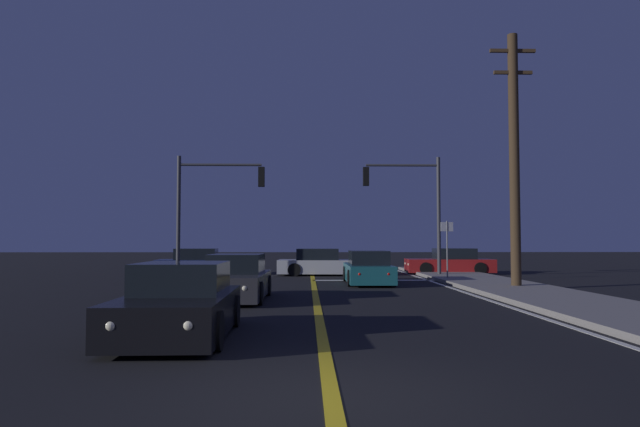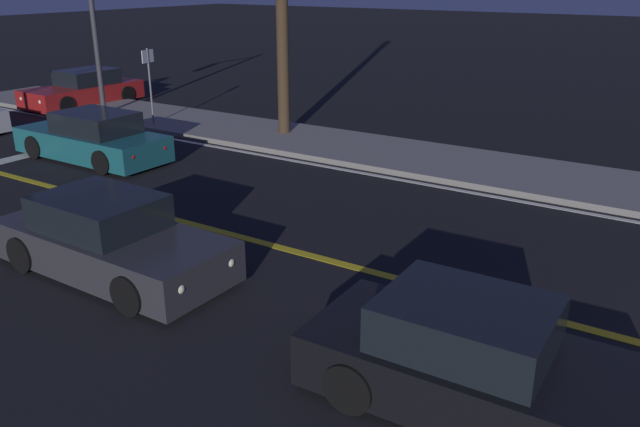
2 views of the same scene
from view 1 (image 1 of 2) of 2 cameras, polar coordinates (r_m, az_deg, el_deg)
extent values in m
plane|color=black|center=(6.54, 1.22, -18.20)|extent=(160.00, 160.00, 0.00)
cube|color=gray|center=(17.99, 22.38, -7.85)|extent=(3.20, 36.43, 0.15)
cube|color=gold|center=(16.51, -0.36, -8.77)|extent=(0.20, 34.40, 0.01)
cube|color=silver|center=(17.34, 16.72, -8.36)|extent=(0.16, 34.40, 0.01)
cube|color=silver|center=(25.26, 5.35, -6.66)|extent=(5.29, 0.50, 0.01)
cube|color=navy|center=(29.86, -11.75, -5.17)|extent=(4.53, 2.10, 0.68)
cube|color=black|center=(29.87, -12.25, -4.01)|extent=(2.12, 1.72, 0.60)
cylinder|color=black|center=(30.59, -8.96, -5.36)|extent=(0.65, 0.25, 0.64)
cylinder|color=black|center=(28.83, -9.26, -5.52)|extent=(0.65, 0.25, 0.64)
cylinder|color=black|center=(30.95, -14.07, -5.28)|extent=(0.65, 0.25, 0.64)
cylinder|color=black|center=(29.21, -14.68, -5.43)|extent=(0.65, 0.25, 0.64)
sphere|color=#FFF4CC|center=(30.23, -7.51, -5.02)|extent=(0.18, 0.18, 0.18)
sphere|color=#FFF4CC|center=(29.06, -7.65, -5.11)|extent=(0.18, 0.18, 0.18)
sphere|color=red|center=(30.79, -15.63, -4.90)|extent=(0.14, 0.14, 0.14)
sphere|color=red|center=(29.65, -16.09, -4.98)|extent=(0.14, 0.14, 0.14)
cube|color=#2D2D33|center=(17.08, -8.47, -7.07)|extent=(1.84, 4.36, 0.68)
cube|color=black|center=(17.30, -8.33, -5.03)|extent=(1.55, 2.02, 0.60)
cylinder|color=black|center=(15.67, -6.17, -7.93)|extent=(0.23, 0.64, 0.64)
cylinder|color=black|center=(15.92, -12.12, -7.80)|extent=(0.23, 0.64, 0.64)
cylinder|color=black|center=(18.33, -5.31, -7.17)|extent=(0.23, 0.64, 0.64)
cylinder|color=black|center=(18.54, -10.41, -7.09)|extent=(0.23, 0.64, 0.64)
sphere|color=#FFF4CC|center=(14.93, -7.52, -7.41)|extent=(0.18, 0.18, 0.18)
sphere|color=#FFF4CC|center=(15.10, -11.68, -7.32)|extent=(0.18, 0.18, 0.18)
sphere|color=red|center=(19.11, -5.93, -6.38)|extent=(0.14, 0.14, 0.14)
sphere|color=red|center=(19.24, -9.19, -6.34)|extent=(0.14, 0.14, 0.14)
cube|color=#B2B5BA|center=(28.78, 0.33, -5.32)|extent=(4.59, 2.02, 0.68)
cube|color=black|center=(28.77, -0.22, -4.13)|extent=(2.15, 1.65, 0.60)
cylinder|color=black|center=(29.64, 3.07, -5.47)|extent=(0.65, 0.25, 0.64)
cylinder|color=black|center=(27.96, 3.18, -5.64)|extent=(0.65, 0.25, 0.64)
cylinder|color=black|center=(29.69, -2.36, -5.47)|extent=(0.65, 0.25, 0.64)
cylinder|color=black|center=(28.00, -2.58, -5.64)|extent=(0.65, 0.25, 0.64)
sphere|color=#FFF4CC|center=(29.39, 4.65, -5.10)|extent=(0.18, 0.18, 0.18)
sphere|color=#FFF4CC|center=(28.27, 4.78, -5.20)|extent=(0.18, 0.18, 0.18)
sphere|color=red|center=(29.46, -3.97, -5.10)|extent=(0.14, 0.14, 0.14)
sphere|color=red|center=(28.34, -4.18, -5.19)|extent=(0.14, 0.14, 0.14)
cube|color=maroon|center=(30.80, 12.78, -5.08)|extent=(4.53, 2.04, 0.68)
cube|color=black|center=(30.84, 13.26, -3.96)|extent=(2.11, 1.69, 0.60)
cylinder|color=black|center=(29.68, 10.52, -5.43)|extent=(0.65, 0.24, 0.64)
cylinder|color=black|center=(31.42, 9.97, -5.28)|extent=(0.65, 0.24, 0.64)
cylinder|color=black|center=(30.27, 15.71, -5.32)|extent=(0.65, 0.24, 0.64)
cylinder|color=black|center=(31.98, 14.89, -5.18)|extent=(0.65, 0.24, 0.64)
sphere|color=#FFF4CC|center=(29.84, 8.92, -5.04)|extent=(0.18, 0.18, 0.18)
sphere|color=#FFF4CC|center=(31.00, 8.61, -4.96)|extent=(0.18, 0.18, 0.18)
sphere|color=red|center=(30.77, 17.00, -4.89)|extent=(0.14, 0.14, 0.14)
sphere|color=red|center=(31.89, 16.41, -4.81)|extent=(0.14, 0.14, 0.14)
cube|color=#195960|center=(23.30, 4.80, -5.92)|extent=(1.76, 4.56, 0.68)
cube|color=black|center=(23.00, 4.87, -4.47)|extent=(1.50, 2.10, 0.60)
cylinder|color=black|center=(24.65, 2.61, -6.03)|extent=(0.22, 0.64, 0.64)
cylinder|color=black|center=(24.80, 6.33, -6.00)|extent=(0.22, 0.64, 0.64)
cylinder|color=black|center=(21.84, 3.07, -6.46)|extent=(0.22, 0.64, 0.64)
cylinder|color=black|center=(22.01, 7.27, -6.41)|extent=(0.22, 0.64, 0.64)
sphere|color=#FFF4CC|center=(25.45, 3.10, -5.48)|extent=(0.18, 0.18, 0.18)
sphere|color=#FFF4CC|center=(25.55, 5.50, -5.46)|extent=(0.18, 0.18, 0.18)
sphere|color=red|center=(21.04, 3.96, -6.05)|extent=(0.14, 0.14, 0.14)
sphere|color=red|center=(21.15, 6.86, -6.02)|extent=(0.14, 0.14, 0.14)
cube|color=black|center=(10.71, -13.91, -9.64)|extent=(1.85, 4.19, 0.68)
cube|color=black|center=(10.90, -13.61, -6.36)|extent=(1.57, 1.94, 0.60)
cylinder|color=black|center=(9.32, -10.43, -11.47)|extent=(0.23, 0.64, 0.64)
cylinder|color=black|center=(9.70, -20.39, -11.01)|extent=(0.23, 0.64, 0.64)
cylinder|color=black|center=(11.86, -8.65, -9.59)|extent=(0.23, 0.64, 0.64)
cylinder|color=black|center=(12.16, -16.57, -9.34)|extent=(0.23, 0.64, 0.64)
sphere|color=#FFF4CC|center=(8.63, -12.99, -10.82)|extent=(0.18, 0.18, 0.18)
sphere|color=#FFF4CC|center=(8.89, -20.12, -10.48)|extent=(0.18, 0.18, 0.18)
sphere|color=red|center=(12.60, -9.54, -8.26)|extent=(0.14, 0.14, 0.14)
sphere|color=red|center=(12.79, -14.51, -8.13)|extent=(0.14, 0.14, 0.14)
cylinder|color=#38383D|center=(28.09, 11.78, -0.32)|extent=(0.18, 0.18, 5.79)
cylinder|color=#38383D|center=(27.96, 8.21, 4.79)|extent=(3.51, 0.12, 0.12)
cube|color=black|center=(27.65, 4.62, 3.70)|extent=(0.28, 0.28, 0.90)
sphere|color=red|center=(27.69, 4.61, 4.26)|extent=(0.22, 0.22, 0.22)
sphere|color=#4C2D05|center=(27.65, 4.62, 3.70)|extent=(0.22, 0.22, 0.22)
sphere|color=#0A3814|center=(27.63, 4.62, 3.15)|extent=(0.22, 0.22, 0.22)
cylinder|color=#38383D|center=(26.60, -13.96, -0.37)|extent=(0.18, 0.18, 5.60)
cylinder|color=#38383D|center=(26.46, -9.92, 4.82)|extent=(3.74, 0.12, 0.12)
cube|color=black|center=(26.18, -5.87, 3.66)|extent=(0.28, 0.28, 0.90)
sphere|color=red|center=(26.21, -5.87, 4.24)|extent=(0.22, 0.22, 0.22)
sphere|color=#4C2D05|center=(26.18, -5.87, 3.66)|extent=(0.22, 0.22, 0.22)
sphere|color=#0A3814|center=(26.15, -5.87, 3.07)|extent=(0.22, 0.22, 0.22)
cylinder|color=#42301E|center=(21.75, 18.84, 5.01)|extent=(0.36, 0.36, 9.23)
cube|color=#42301E|center=(22.64, 18.68, 15.14)|extent=(1.66, 0.12, 0.12)
cube|color=#42301E|center=(22.41, 18.71, 13.19)|extent=(1.39, 0.12, 0.12)
cylinder|color=slate|center=(25.28, 12.59, -3.67)|extent=(0.06, 0.06, 2.59)
cube|color=white|center=(25.28, 12.56, -1.30)|extent=(0.56, 0.12, 0.40)
camera|label=2|loc=(12.53, -46.23, 12.27)|focal=36.23mm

